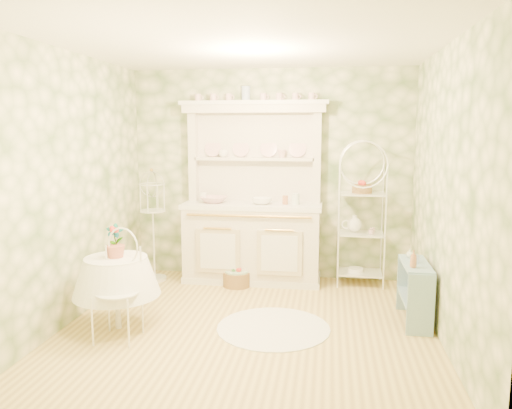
# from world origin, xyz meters

# --- Properties ---
(floor) EXTENTS (3.60, 3.60, 0.00)m
(floor) POSITION_xyz_m (0.00, 0.00, 0.00)
(floor) COLOR #D9BF6D
(floor) RESTS_ON ground
(ceiling) EXTENTS (3.60, 3.60, 0.00)m
(ceiling) POSITION_xyz_m (0.00, 0.00, 2.70)
(ceiling) COLOR white
(ceiling) RESTS_ON floor
(wall_left) EXTENTS (3.60, 3.60, 0.00)m
(wall_left) POSITION_xyz_m (-1.80, 0.00, 1.35)
(wall_left) COLOR #F3E9C2
(wall_left) RESTS_ON floor
(wall_right) EXTENTS (3.60, 3.60, 0.00)m
(wall_right) POSITION_xyz_m (1.80, 0.00, 1.35)
(wall_right) COLOR #F3E9C2
(wall_right) RESTS_ON floor
(wall_back) EXTENTS (3.60, 3.60, 0.00)m
(wall_back) POSITION_xyz_m (0.00, 1.80, 1.35)
(wall_back) COLOR #F3E9C2
(wall_back) RESTS_ON floor
(wall_front) EXTENTS (3.60, 3.60, 0.00)m
(wall_front) POSITION_xyz_m (0.00, -1.80, 1.35)
(wall_front) COLOR #F3E9C2
(wall_front) RESTS_ON floor
(kitchen_dresser) EXTENTS (1.87, 0.61, 2.29)m
(kitchen_dresser) POSITION_xyz_m (-0.20, 1.52, 1.15)
(kitchen_dresser) COLOR silver
(kitchen_dresser) RESTS_ON floor
(bakers_rack) EXTENTS (0.62, 0.46, 1.93)m
(bakers_rack) POSITION_xyz_m (1.16, 1.58, 0.97)
(bakers_rack) COLOR white
(bakers_rack) RESTS_ON floor
(side_shelf) EXTENTS (0.30, 0.74, 0.62)m
(side_shelf) POSITION_xyz_m (1.63, 0.37, 0.31)
(side_shelf) COLOR #82A7BE
(side_shelf) RESTS_ON floor
(round_table) EXTENTS (0.96, 0.96, 0.80)m
(round_table) POSITION_xyz_m (-1.26, -0.21, 0.40)
(round_table) COLOR white
(round_table) RESTS_ON floor
(cafe_chair) EXTENTS (0.43, 0.43, 0.75)m
(cafe_chair) POSITION_xyz_m (-1.15, -0.47, 0.37)
(cafe_chair) COLOR white
(cafe_chair) RESTS_ON floor
(birdcage_stand) EXTENTS (0.39, 0.39, 1.51)m
(birdcage_stand) POSITION_xyz_m (-1.46, 1.37, 0.76)
(birdcage_stand) COLOR white
(birdcage_stand) RESTS_ON floor
(floor_basket) EXTENTS (0.44, 0.44, 0.24)m
(floor_basket) POSITION_xyz_m (-0.35, 1.27, 0.12)
(floor_basket) COLOR olive
(floor_basket) RESTS_ON floor
(lace_rug) EXTENTS (1.43, 1.43, 0.01)m
(lace_rug) POSITION_xyz_m (0.25, 0.00, 0.00)
(lace_rug) COLOR white
(lace_rug) RESTS_ON floor
(bowl_floral) EXTENTS (0.40, 0.40, 0.08)m
(bowl_floral) POSITION_xyz_m (-0.69, 1.51, 1.02)
(bowl_floral) COLOR white
(bowl_floral) RESTS_ON kitchen_dresser
(bowl_white) EXTENTS (0.27, 0.27, 0.08)m
(bowl_white) POSITION_xyz_m (-0.07, 1.47, 1.02)
(bowl_white) COLOR white
(bowl_white) RESTS_ON kitchen_dresser
(cup_left) EXTENTS (0.13, 0.13, 0.09)m
(cup_left) POSITION_xyz_m (-0.60, 1.68, 1.61)
(cup_left) COLOR white
(cup_left) RESTS_ON kitchen_dresser
(cup_right) EXTENTS (0.13, 0.13, 0.10)m
(cup_right) POSITION_xyz_m (0.16, 1.68, 1.61)
(cup_right) COLOR white
(cup_right) RESTS_ON kitchen_dresser
(potted_geranium) EXTENTS (0.19, 0.16, 0.32)m
(potted_geranium) POSITION_xyz_m (-1.28, -0.18, 0.85)
(potted_geranium) COLOR #3F7238
(potted_geranium) RESTS_ON round_table
(bottle_amber) EXTENTS (0.08, 0.08, 0.17)m
(bottle_amber) POSITION_xyz_m (1.58, 0.20, 0.68)
(bottle_amber) COLOR #AC6D48
(bottle_amber) RESTS_ON side_shelf
(bottle_blue) EXTENTS (0.05, 0.05, 0.09)m
(bottle_blue) POSITION_xyz_m (1.64, 0.38, 0.65)
(bottle_blue) COLOR #99ACCC
(bottle_blue) RESTS_ON side_shelf
(bottle_glass) EXTENTS (0.09, 0.09, 0.10)m
(bottle_glass) POSITION_xyz_m (1.60, 0.57, 0.65)
(bottle_glass) COLOR silver
(bottle_glass) RESTS_ON side_shelf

